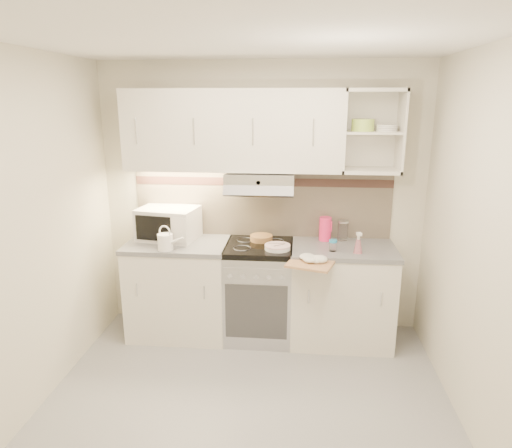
% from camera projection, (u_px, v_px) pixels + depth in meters
% --- Properties ---
extents(ground, '(3.00, 3.00, 0.00)m').
position_uv_depth(ground, '(246.00, 410.00, 3.28)').
color(ground, gray).
rests_on(ground, ground).
extents(room_shell, '(3.04, 2.84, 2.52)m').
position_uv_depth(room_shell, '(251.00, 178.00, 3.20)').
color(room_shell, beige).
rests_on(room_shell, ground).
extents(base_cabinet_left, '(0.90, 0.60, 0.86)m').
position_uv_depth(base_cabinet_left, '(180.00, 290.00, 4.29)').
color(base_cabinet_left, silver).
rests_on(base_cabinet_left, ground).
extents(worktop_left, '(0.92, 0.62, 0.04)m').
position_uv_depth(worktop_left, '(178.00, 244.00, 4.17)').
color(worktop_left, slate).
rests_on(worktop_left, base_cabinet_left).
extents(base_cabinet_right, '(0.90, 0.60, 0.86)m').
position_uv_depth(base_cabinet_right, '(341.00, 296.00, 4.15)').
color(base_cabinet_right, silver).
rests_on(base_cabinet_right, ground).
extents(worktop_right, '(0.92, 0.62, 0.04)m').
position_uv_depth(worktop_right, '(343.00, 249.00, 4.03)').
color(worktop_right, slate).
rests_on(worktop_right, base_cabinet_right).
extents(electric_range, '(0.60, 0.60, 0.90)m').
position_uv_depth(electric_range, '(259.00, 291.00, 4.21)').
color(electric_range, '#B7B7BC').
rests_on(electric_range, ground).
extents(microwave, '(0.58, 0.47, 0.29)m').
position_uv_depth(microwave, '(168.00, 223.00, 4.24)').
color(microwave, silver).
rests_on(microwave, worktop_left).
extents(watering_can, '(0.25, 0.14, 0.22)m').
position_uv_depth(watering_can, '(166.00, 241.00, 3.93)').
color(watering_can, white).
rests_on(watering_can, worktop_left).
extents(plate_stack, '(0.22, 0.22, 0.05)m').
position_uv_depth(plate_stack, '(277.00, 247.00, 3.96)').
color(plate_stack, silver).
rests_on(plate_stack, electric_range).
extents(bread_loaf, '(0.21, 0.21, 0.05)m').
position_uv_depth(bread_loaf, '(261.00, 238.00, 4.20)').
color(bread_loaf, '#A58A4B').
rests_on(bread_loaf, electric_range).
extents(pink_pitcher, '(0.12, 0.11, 0.22)m').
position_uv_depth(pink_pitcher, '(325.00, 229.00, 4.19)').
color(pink_pitcher, '#FB2765').
rests_on(pink_pitcher, worktop_right).
extents(glass_jar, '(0.10, 0.10, 0.19)m').
position_uv_depth(glass_jar, '(343.00, 230.00, 4.19)').
color(glass_jar, white).
rests_on(glass_jar, worktop_right).
extents(spice_jar, '(0.07, 0.07, 0.10)m').
position_uv_depth(spice_jar, '(333.00, 245.00, 3.91)').
color(spice_jar, white).
rests_on(spice_jar, worktop_right).
extents(spray_bottle, '(0.07, 0.07, 0.20)m').
position_uv_depth(spray_bottle, '(358.00, 244.00, 3.85)').
color(spray_bottle, pink).
rests_on(spray_bottle, worktop_right).
extents(cutting_board, '(0.43, 0.41, 0.02)m').
position_uv_depth(cutting_board, '(311.00, 263.00, 3.72)').
color(cutting_board, tan).
rests_on(cutting_board, base_cabinet_right).
extents(dish_towel, '(0.28, 0.25, 0.06)m').
position_uv_depth(dish_towel, '(315.00, 258.00, 3.71)').
color(dish_towel, silver).
rests_on(dish_towel, cutting_board).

